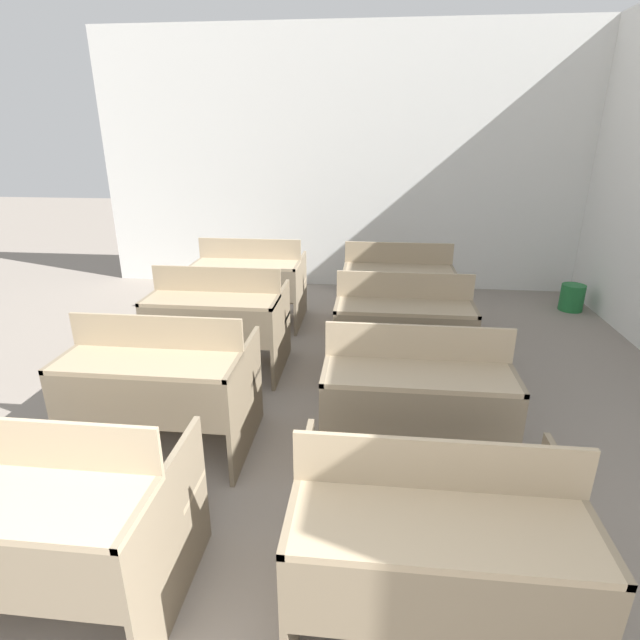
{
  "coord_description": "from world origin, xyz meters",
  "views": [
    {
      "loc": [
        0.45,
        -0.28,
        1.96
      ],
      "look_at": [
        0.12,
        2.85,
        0.77
      ],
      "focal_mm": 28.0,
      "sensor_mm": 36.0,
      "label": 1
    }
  ],
  "objects_px": {
    "wastepaper_bin": "(572,298)",
    "bench_second_left": "(162,383)",
    "bench_front_left": "(43,515)",
    "bench_third_left": "(219,319)",
    "bench_third_right": "(402,326)",
    "bench_back_right": "(397,286)",
    "bench_back_left": "(251,281)",
    "bench_second_right": "(414,395)",
    "bench_front_right": "(432,540)"
  },
  "relations": [
    {
      "from": "wastepaper_bin",
      "to": "bench_second_left",
      "type": "bearing_deg",
      "value": -139.36
    },
    {
      "from": "bench_front_left",
      "to": "bench_third_left",
      "type": "relative_size",
      "value": 1.0
    },
    {
      "from": "bench_third_right",
      "to": "wastepaper_bin",
      "type": "xyz_separation_m",
      "value": [
        2.07,
        1.96,
        -0.32
      ]
    },
    {
      "from": "bench_front_left",
      "to": "bench_back_right",
      "type": "xyz_separation_m",
      "value": [
        1.58,
        3.48,
        0.0
      ]
    },
    {
      "from": "bench_front_left",
      "to": "wastepaper_bin",
      "type": "distance_m",
      "value": 5.65
    },
    {
      "from": "bench_back_left",
      "to": "bench_back_right",
      "type": "xyz_separation_m",
      "value": [
        1.55,
        -0.03,
        0.0
      ]
    },
    {
      "from": "bench_front_left",
      "to": "bench_second_left",
      "type": "bearing_deg",
      "value": 88.94
    },
    {
      "from": "bench_second_right",
      "to": "bench_third_left",
      "type": "xyz_separation_m",
      "value": [
        -1.57,
        1.16,
        0.0
      ]
    },
    {
      "from": "bench_third_left",
      "to": "bench_front_right",
      "type": "bearing_deg",
      "value": -56.02
    },
    {
      "from": "bench_second_right",
      "to": "bench_back_left",
      "type": "bearing_deg",
      "value": 123.97
    },
    {
      "from": "bench_front_right",
      "to": "wastepaper_bin",
      "type": "height_order",
      "value": "bench_front_right"
    },
    {
      "from": "bench_third_right",
      "to": "wastepaper_bin",
      "type": "height_order",
      "value": "bench_third_right"
    },
    {
      "from": "bench_second_left",
      "to": "bench_third_right",
      "type": "bearing_deg",
      "value": 36.64
    },
    {
      "from": "bench_third_right",
      "to": "bench_front_left",
      "type": "bearing_deg",
      "value": -124.18
    },
    {
      "from": "bench_second_left",
      "to": "bench_third_right",
      "type": "height_order",
      "value": "same"
    },
    {
      "from": "bench_front_left",
      "to": "bench_front_right",
      "type": "xyz_separation_m",
      "value": [
        1.59,
        0.03,
        0.0
      ]
    },
    {
      "from": "bench_second_left",
      "to": "wastepaper_bin",
      "type": "bearing_deg",
      "value": 40.64
    },
    {
      "from": "bench_third_left",
      "to": "bench_back_right",
      "type": "height_order",
      "value": "same"
    },
    {
      "from": "bench_front_left",
      "to": "bench_second_right",
      "type": "relative_size",
      "value": 1.0
    },
    {
      "from": "bench_back_right",
      "to": "bench_front_right",
      "type": "bearing_deg",
      "value": -89.83
    },
    {
      "from": "bench_second_left",
      "to": "bench_back_left",
      "type": "relative_size",
      "value": 1.0
    },
    {
      "from": "bench_back_left",
      "to": "bench_third_right",
      "type": "bearing_deg",
      "value": -37.19
    },
    {
      "from": "bench_back_right",
      "to": "wastepaper_bin",
      "type": "xyz_separation_m",
      "value": [
        2.07,
        0.81,
        -0.32
      ]
    },
    {
      "from": "bench_front_right",
      "to": "bench_second_right",
      "type": "relative_size",
      "value": 1.0
    },
    {
      "from": "bench_third_right",
      "to": "bench_back_left",
      "type": "xyz_separation_m",
      "value": [
        -1.55,
        1.18,
        0.0
      ]
    },
    {
      "from": "bench_front_right",
      "to": "bench_second_right",
      "type": "height_order",
      "value": "same"
    },
    {
      "from": "bench_second_left",
      "to": "bench_front_right",
      "type": "bearing_deg",
      "value": -35.89
    },
    {
      "from": "bench_back_right",
      "to": "wastepaper_bin",
      "type": "distance_m",
      "value": 2.25
    },
    {
      "from": "bench_third_right",
      "to": "bench_second_left",
      "type": "bearing_deg",
      "value": -143.36
    },
    {
      "from": "bench_front_left",
      "to": "bench_third_right",
      "type": "height_order",
      "value": "same"
    },
    {
      "from": "bench_front_right",
      "to": "bench_second_left",
      "type": "height_order",
      "value": "same"
    },
    {
      "from": "bench_front_left",
      "to": "bench_back_left",
      "type": "bearing_deg",
      "value": 89.39
    },
    {
      "from": "bench_second_left",
      "to": "bench_back_right",
      "type": "bearing_deg",
      "value": 55.94
    },
    {
      "from": "bench_third_left",
      "to": "bench_third_right",
      "type": "xyz_separation_m",
      "value": [
        1.55,
        -0.01,
        0.0
      ]
    },
    {
      "from": "bench_second_right",
      "to": "bench_back_left",
      "type": "distance_m",
      "value": 2.81
    },
    {
      "from": "bench_front_right",
      "to": "bench_back_right",
      "type": "bearing_deg",
      "value": 90.17
    },
    {
      "from": "bench_front_right",
      "to": "bench_second_left",
      "type": "xyz_separation_m",
      "value": [
        -1.57,
        1.14,
        0.0
      ]
    },
    {
      "from": "wastepaper_bin",
      "to": "bench_second_right",
      "type": "bearing_deg",
      "value": -123.41
    },
    {
      "from": "bench_third_left",
      "to": "wastepaper_bin",
      "type": "relative_size",
      "value": 3.53
    },
    {
      "from": "bench_front_left",
      "to": "bench_third_right",
      "type": "xyz_separation_m",
      "value": [
        1.59,
        2.34,
        0.0
      ]
    },
    {
      "from": "bench_front_right",
      "to": "bench_back_right",
      "type": "relative_size",
      "value": 1.0
    },
    {
      "from": "wastepaper_bin",
      "to": "bench_front_right",
      "type": "bearing_deg",
      "value": -115.83
    },
    {
      "from": "bench_front_left",
      "to": "bench_third_left",
      "type": "height_order",
      "value": "same"
    },
    {
      "from": "bench_back_right",
      "to": "wastepaper_bin",
      "type": "height_order",
      "value": "bench_back_right"
    },
    {
      "from": "bench_back_right",
      "to": "bench_second_left",
      "type": "bearing_deg",
      "value": -124.06
    },
    {
      "from": "bench_front_right",
      "to": "bench_second_left",
      "type": "distance_m",
      "value": 1.94
    },
    {
      "from": "bench_second_right",
      "to": "bench_third_right",
      "type": "height_order",
      "value": "same"
    },
    {
      "from": "bench_third_right",
      "to": "bench_back_left",
      "type": "relative_size",
      "value": 1.0
    },
    {
      "from": "bench_front_left",
      "to": "bench_front_right",
      "type": "relative_size",
      "value": 1.0
    },
    {
      "from": "bench_third_left",
      "to": "bench_front_left",
      "type": "bearing_deg",
      "value": -90.92
    }
  ]
}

